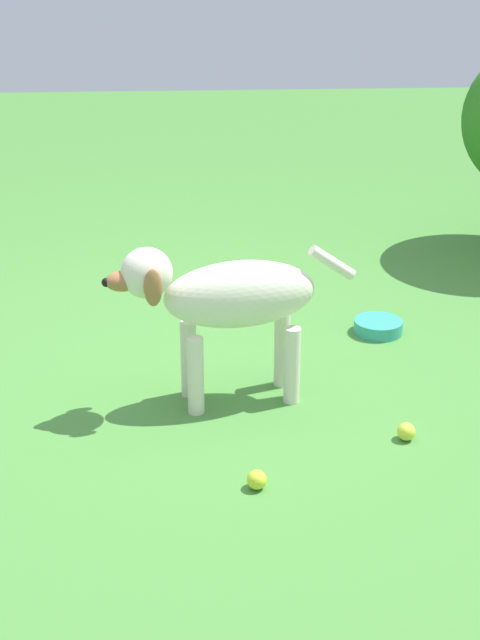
# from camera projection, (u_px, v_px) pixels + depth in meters

# --- Properties ---
(ground) EXTENTS (14.00, 14.00, 0.00)m
(ground) POSITION_uv_depth(u_px,v_px,m) (203.00, 392.00, 3.63)
(ground) COLOR #478438
(dog) EXTENTS (0.32, 0.95, 0.65)m
(dog) POSITION_uv_depth(u_px,v_px,m) (225.00, 298.00, 3.41)
(dog) COLOR silver
(dog) RESTS_ON ground
(tennis_ball_0) EXTENTS (0.07, 0.07, 0.07)m
(tennis_ball_0) POSITION_uv_depth(u_px,v_px,m) (406.00, 432.00, 3.29)
(tennis_ball_0) COLOR #CFD83E
(tennis_ball_0) RESTS_ON ground
(tennis_ball_1) EXTENTS (0.07, 0.07, 0.07)m
(tennis_ball_1) POSITION_uv_depth(u_px,v_px,m) (257.00, 480.00, 3.01)
(tennis_ball_1) COLOR #CCD933
(tennis_ball_1) RESTS_ON ground
(water_bowl) EXTENTS (0.22, 0.22, 0.06)m
(water_bowl) POSITION_uv_depth(u_px,v_px,m) (378.00, 326.00, 4.15)
(water_bowl) COLOR teal
(water_bowl) RESTS_ON ground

